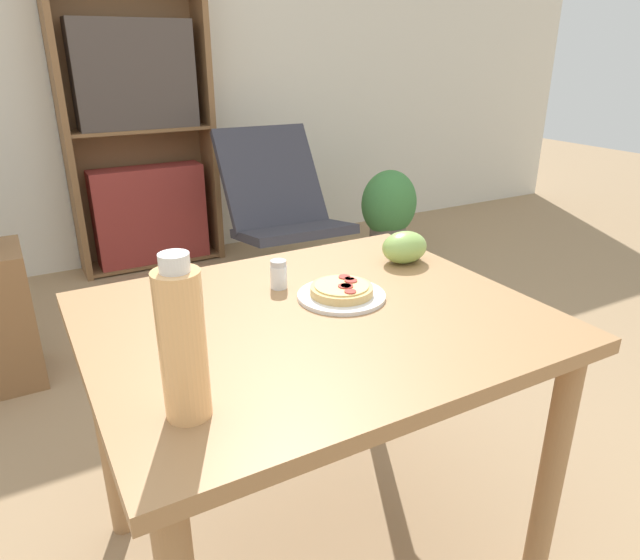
# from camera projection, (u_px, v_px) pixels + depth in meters

# --- Properties ---
(ground_plane) EXTENTS (14.00, 14.00, 0.00)m
(ground_plane) POSITION_uv_depth(u_px,v_px,m) (274.00, 546.00, 1.61)
(ground_plane) COLOR #9E7F5B
(wall_back) EXTENTS (8.00, 0.05, 2.60)m
(wall_back) POSITION_uv_depth(u_px,v_px,m) (71.00, 49.00, 3.24)
(wall_back) COLOR silver
(wall_back) RESTS_ON ground_plane
(dining_table) EXTENTS (1.01, 0.84, 0.74)m
(dining_table) POSITION_uv_depth(u_px,v_px,m) (315.00, 357.00, 1.35)
(dining_table) COLOR #A37549
(dining_table) RESTS_ON ground_plane
(pizza_on_plate) EXTENTS (0.22, 0.22, 0.04)m
(pizza_on_plate) POSITION_uv_depth(u_px,v_px,m) (342.00, 292.00, 1.39)
(pizza_on_plate) COLOR white
(pizza_on_plate) RESTS_ON dining_table
(grape_bunch) EXTENTS (0.14, 0.11, 0.09)m
(grape_bunch) POSITION_uv_depth(u_px,v_px,m) (404.00, 247.00, 1.61)
(grape_bunch) COLOR #93BC5B
(grape_bunch) RESTS_ON dining_table
(drink_bottle) EXTENTS (0.08, 0.08, 0.28)m
(drink_bottle) POSITION_uv_depth(u_px,v_px,m) (182.00, 343.00, 0.90)
(drink_bottle) COLOR #EFB270
(drink_bottle) RESTS_ON dining_table
(salt_shaker) EXTENTS (0.04, 0.04, 0.07)m
(salt_shaker) POSITION_uv_depth(u_px,v_px,m) (279.00, 274.00, 1.44)
(salt_shaker) COLOR white
(salt_shaker) RESTS_ON dining_table
(lounge_chair_far) EXTENTS (0.61, 0.79, 0.88)m
(lounge_chair_far) POSITION_uv_depth(u_px,v_px,m) (284.00, 238.00, 3.31)
(lounge_chair_far) COLOR black
(lounge_chair_far) RESTS_ON ground_plane
(bookshelf) EXTENTS (0.87, 0.26, 1.71)m
(bookshelf) POSITION_uv_depth(u_px,v_px,m) (141.00, 142.00, 3.44)
(bookshelf) COLOR brown
(bookshelf) RESTS_ON ground_plane
(potted_plant_floor) EXTENTS (0.38, 0.32, 0.58)m
(potted_plant_floor) POSITION_uv_depth(u_px,v_px,m) (389.00, 211.00, 3.75)
(potted_plant_floor) COLOR #70665B
(potted_plant_floor) RESTS_ON ground_plane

